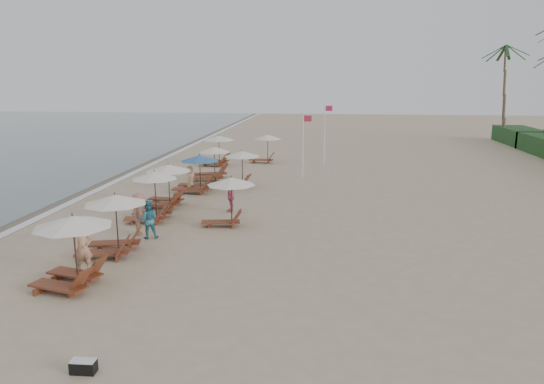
# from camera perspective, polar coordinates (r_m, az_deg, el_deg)

# --- Properties ---
(ground) EXTENTS (160.00, 160.00, 0.00)m
(ground) POSITION_cam_1_polar(r_m,az_deg,el_deg) (18.87, -2.04, -7.68)
(ground) COLOR tan
(ground) RESTS_ON ground
(wet_sand_band) EXTENTS (3.20, 140.00, 0.01)m
(wet_sand_band) POSITION_cam_1_polar(r_m,az_deg,el_deg) (32.09, -21.79, -0.04)
(wet_sand_band) COLOR #6B5E4C
(wet_sand_band) RESTS_ON ground
(foam_line) EXTENTS (0.50, 140.00, 0.02)m
(foam_line) POSITION_cam_1_polar(r_m,az_deg,el_deg) (31.50, -19.71, -0.08)
(foam_line) COLOR white
(foam_line) RESTS_ON ground
(lounger_station_0) EXTENTS (2.66, 2.46, 2.38)m
(lounger_station_0) POSITION_cam_1_polar(r_m,az_deg,el_deg) (17.31, -21.91, -5.98)
(lounger_station_0) COLOR brown
(lounger_station_0) RESTS_ON ground
(lounger_station_1) EXTENTS (2.67, 2.35, 2.34)m
(lounger_station_1) POSITION_cam_1_polar(r_m,az_deg,el_deg) (20.03, -17.69, -3.49)
(lounger_station_1) COLOR brown
(lounger_station_1) RESTS_ON ground
(lounger_station_2) EXTENTS (2.50, 2.14, 2.36)m
(lounger_station_2) POSITION_cam_1_polar(r_m,az_deg,el_deg) (24.31, -13.50, -0.50)
(lounger_station_2) COLOR brown
(lounger_station_2) RESTS_ON ground
(lounger_station_3) EXTENTS (2.65, 2.40, 2.23)m
(lounger_station_3) POSITION_cam_1_polar(r_m,az_deg,el_deg) (26.89, -11.97, 0.86)
(lounger_station_3) COLOR brown
(lounger_station_3) RESTS_ON ground
(lounger_station_4) EXTENTS (2.74, 2.27, 2.19)m
(lounger_station_4) POSITION_cam_1_polar(r_m,az_deg,el_deg) (30.12, -8.63, 1.94)
(lounger_station_4) COLOR brown
(lounger_station_4) RESTS_ON ground
(lounger_station_5) EXTENTS (2.74, 2.66, 2.19)m
(lounger_station_5) POSITION_cam_1_polar(r_m,az_deg,el_deg) (33.72, -6.99, 3.03)
(lounger_station_5) COLOR brown
(lounger_station_5) RESTS_ON ground
(lounger_station_6) EXTENTS (2.76, 2.42, 2.31)m
(lounger_station_6) POSITION_cam_1_polar(r_m,az_deg,el_deg) (39.26, -6.34, 4.68)
(lounger_station_6) COLOR brown
(lounger_station_6) RESTS_ON ground
(inland_station_0) EXTENTS (2.53, 2.24, 2.22)m
(inland_station_0) POSITION_cam_1_polar(r_m,az_deg,el_deg) (22.84, -5.04, -0.21)
(inland_station_0) COLOR brown
(inland_station_0) RESTS_ON ground
(inland_station_1) EXTENTS (2.62, 2.24, 2.22)m
(inland_station_1) POSITION_cam_1_polar(r_m,az_deg,el_deg) (31.16, -3.73, 3.18)
(inland_station_1) COLOR brown
(inland_station_1) RESTS_ON ground
(inland_station_2) EXTENTS (2.65, 2.24, 2.22)m
(inland_station_2) POSITION_cam_1_polar(r_m,az_deg,el_deg) (40.26, -0.79, 5.30)
(inland_station_2) COLOR brown
(inland_station_2) RESTS_ON ground
(beachgoer_near) EXTENTS (0.76, 0.71, 1.73)m
(beachgoer_near) POSITION_cam_1_polar(r_m,az_deg,el_deg) (18.59, -20.56, -6.00)
(beachgoer_near) COLOR tan
(beachgoer_near) RESTS_ON ground
(beachgoer_mid_a) EXTENTS (0.95, 0.84, 1.64)m
(beachgoer_mid_a) POSITION_cam_1_polar(r_m,az_deg,el_deg) (21.74, -13.80, -3.02)
(beachgoer_mid_a) COLOR teal
(beachgoer_mid_a) RESTS_ON ground
(beachgoer_mid_b) EXTENTS (0.87, 1.28, 1.82)m
(beachgoer_mid_b) POSITION_cam_1_polar(r_m,az_deg,el_deg) (22.33, -14.79, -2.41)
(beachgoer_mid_b) COLOR #99624E
(beachgoer_mid_b) RESTS_ON ground
(beachgoer_far_a) EXTENTS (0.42, 0.93, 1.56)m
(beachgoer_far_a) POSITION_cam_1_polar(r_m,az_deg,el_deg) (25.43, -4.67, -0.51)
(beachgoer_far_a) COLOR #C95073
(beachgoer_far_a) RESTS_ON ground
(beachgoer_far_b) EXTENTS (0.58, 0.79, 1.48)m
(beachgoer_far_b) POSITION_cam_1_polar(r_m,az_deg,el_deg) (30.70, -9.23, 1.57)
(beachgoer_far_b) COLOR tan
(beachgoer_far_b) RESTS_ON ground
(duffel_bag) EXTENTS (0.58, 0.31, 0.32)m
(duffel_bag) POSITION_cam_1_polar(r_m,az_deg,el_deg) (12.90, -20.52, -17.94)
(duffel_bag) COLOR black
(duffel_bag) RESTS_ON ground
(flag_pole_near) EXTENTS (0.59, 0.08, 4.39)m
(flag_pole_near) POSITION_cam_1_polar(r_m,az_deg,el_deg) (33.87, 3.57, 5.66)
(flag_pole_near) COLOR silver
(flag_pole_near) RESTS_ON ground
(flag_pole_far) EXTENTS (0.59, 0.08, 4.75)m
(flag_pole_far) POSITION_cam_1_polar(r_m,az_deg,el_deg) (39.36, 6.01, 6.87)
(flag_pole_far) COLOR silver
(flag_pole_far) RESTS_ON ground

